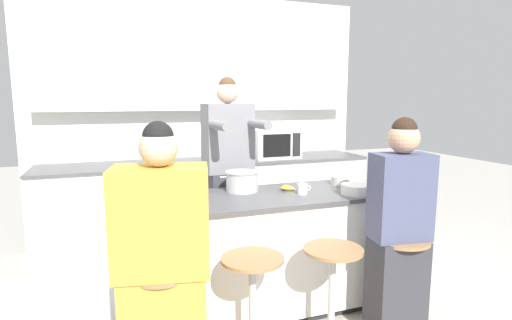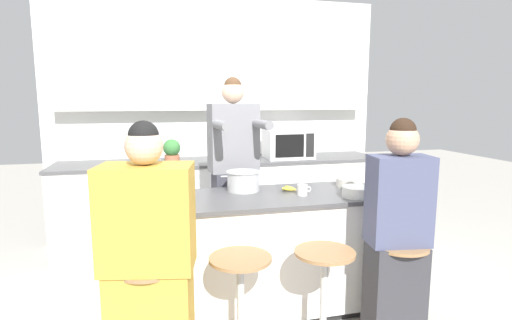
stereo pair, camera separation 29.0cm
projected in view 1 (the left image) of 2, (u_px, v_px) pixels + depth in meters
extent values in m
plane|color=#B2ADA3|center=(259.00, 309.00, 3.01)|extent=(16.00, 16.00, 0.00)
cube|color=silver|center=(203.00, 119.00, 4.52)|extent=(3.72, 0.06, 2.70)
cube|color=white|center=(204.00, 76.00, 4.35)|extent=(3.42, 0.16, 0.75)
cube|color=white|center=(212.00, 204.00, 4.32)|extent=(3.42, 0.64, 0.90)
cube|color=#4C4C4F|center=(211.00, 162.00, 4.25)|extent=(3.45, 0.67, 0.03)
cube|color=black|center=(259.00, 306.00, 3.01)|extent=(1.79, 0.56, 0.06)
cube|color=white|center=(259.00, 252.00, 2.94)|extent=(1.87, 0.64, 0.79)
cube|color=#4C4C4F|center=(259.00, 198.00, 2.88)|extent=(1.91, 0.68, 0.03)
cylinder|color=#997047|center=(162.00, 272.00, 2.12)|extent=(0.37, 0.37, 0.02)
cylinder|color=#B7BABC|center=(252.00, 312.00, 2.34)|extent=(0.04, 0.04, 0.64)
cylinder|color=#997047|center=(252.00, 259.00, 2.29)|extent=(0.37, 0.37, 0.02)
cylinder|color=#B7BABC|center=(332.00, 300.00, 2.48)|extent=(0.04, 0.04, 0.64)
cylinder|color=#997047|center=(333.00, 250.00, 2.43)|extent=(0.37, 0.37, 0.02)
cylinder|color=#B7BABC|center=(399.00, 287.00, 2.65)|extent=(0.04, 0.04, 0.64)
cylinder|color=#997047|center=(401.00, 240.00, 2.60)|extent=(0.37, 0.37, 0.02)
cube|color=#383842|center=(229.00, 227.00, 3.41)|extent=(0.36, 0.25, 0.97)
cube|color=slate|center=(228.00, 138.00, 3.29)|extent=(0.42, 0.25, 0.56)
cylinder|color=slate|center=(220.00, 126.00, 2.97)|extent=(0.10, 0.32, 0.07)
cylinder|color=slate|center=(260.00, 124.00, 3.10)|extent=(0.10, 0.32, 0.07)
sphere|color=#DBB293|center=(227.00, 92.00, 3.24)|extent=(0.20, 0.20, 0.19)
sphere|color=#513823|center=(227.00, 86.00, 3.23)|extent=(0.16, 0.16, 0.14)
cube|color=gold|center=(161.00, 220.00, 2.05)|extent=(0.53, 0.38, 0.56)
sphere|color=#DBB293|center=(158.00, 147.00, 1.99)|extent=(0.23, 0.23, 0.20)
sphere|color=black|center=(158.00, 137.00, 1.99)|extent=(0.19, 0.19, 0.16)
cube|color=#333338|center=(396.00, 287.00, 2.65)|extent=(0.37, 0.31, 0.67)
cube|color=#474C6B|center=(401.00, 197.00, 2.56)|extent=(0.40, 0.27, 0.56)
sphere|color=tan|center=(404.00, 138.00, 2.50)|extent=(0.22, 0.22, 0.20)
sphere|color=black|center=(404.00, 130.00, 2.49)|extent=(0.18, 0.18, 0.16)
cylinder|color=#B7BABC|center=(242.00, 182.00, 3.01)|extent=(0.24, 0.24, 0.14)
cylinder|color=#B7BABC|center=(242.00, 172.00, 3.00)|extent=(0.26, 0.26, 0.01)
cylinder|color=#B7BABC|center=(223.00, 177.00, 2.95)|extent=(0.05, 0.01, 0.01)
cylinder|color=#B7BABC|center=(260.00, 175.00, 3.05)|extent=(0.05, 0.01, 0.01)
cylinder|color=silver|center=(343.00, 180.00, 3.25)|extent=(0.21, 0.21, 0.07)
cylinder|color=white|center=(356.00, 189.00, 2.91)|extent=(0.21, 0.21, 0.07)
cylinder|color=#DB4C51|center=(160.00, 203.00, 2.52)|extent=(0.08, 0.08, 0.08)
torus|color=#DB4C51|center=(168.00, 201.00, 2.54)|extent=(0.04, 0.01, 0.04)
cylinder|color=white|center=(302.00, 189.00, 2.92)|extent=(0.07, 0.07, 0.08)
torus|color=white|center=(308.00, 188.00, 2.93)|extent=(0.04, 0.01, 0.04)
ellipsoid|color=yellow|center=(288.00, 188.00, 3.02)|extent=(0.10, 0.04, 0.04)
ellipsoid|color=yellow|center=(283.00, 188.00, 3.04)|extent=(0.08, 0.10, 0.04)
ellipsoid|color=yellow|center=(289.00, 187.00, 3.05)|extent=(0.09, 0.09, 0.04)
cube|color=white|center=(274.00, 143.00, 4.42)|extent=(0.51, 0.37, 0.32)
cube|color=black|center=(277.00, 145.00, 4.23)|extent=(0.31, 0.01, 0.24)
cube|color=black|center=(296.00, 145.00, 4.31)|extent=(0.09, 0.01, 0.25)
cylinder|color=#A86042|center=(158.00, 160.00, 4.06)|extent=(0.16, 0.16, 0.07)
sphere|color=#387538|center=(158.00, 149.00, 4.04)|extent=(0.18, 0.18, 0.18)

